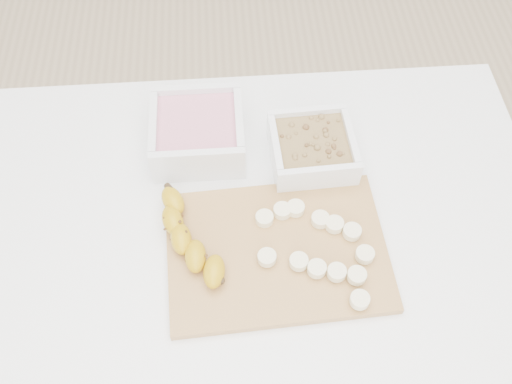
{
  "coord_description": "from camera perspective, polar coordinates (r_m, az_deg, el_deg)",
  "views": [
    {
      "loc": [
        -0.04,
        -0.48,
        1.58
      ],
      "look_at": [
        0.0,
        0.03,
        0.81
      ],
      "focal_mm": 40.0,
      "sensor_mm": 36.0,
      "label": 1
    }
  ],
  "objects": [
    {
      "name": "ground",
      "position": [
        1.65,
        0.08,
        -16.59
      ],
      "size": [
        3.5,
        3.5,
        0.0
      ],
      "primitive_type": "plane",
      "color": "#C6AD89",
      "rests_on": "ground"
    },
    {
      "name": "table",
      "position": [
        1.04,
        0.12,
        -6.11
      ],
      "size": [
        1.0,
        0.7,
        0.75
      ],
      "color": "white",
      "rests_on": "ground"
    },
    {
      "name": "bowl_yogurt",
      "position": [
        1.03,
        -5.85,
        6.02
      ],
      "size": [
        0.16,
        0.16,
        0.08
      ],
      "color": "white",
      "rests_on": "table"
    },
    {
      "name": "bowl_granola",
      "position": [
        1.01,
        5.63,
        4.26
      ],
      "size": [
        0.15,
        0.15,
        0.07
      ],
      "color": "white",
      "rests_on": "table"
    },
    {
      "name": "cutting_board",
      "position": [
        0.93,
        2.11,
        -5.93
      ],
      "size": [
        0.36,
        0.27,
        0.01
      ],
      "primitive_type": "cube",
      "rotation": [
        0.0,
        0.0,
        0.05
      ],
      "color": "#B38244",
      "rests_on": "table"
    },
    {
      "name": "banana",
      "position": [
        0.92,
        -6.59,
        -4.67
      ],
      "size": [
        0.1,
        0.2,
        0.03
      ],
      "primitive_type": null,
      "rotation": [
        0.0,
        0.0,
        0.25
      ],
      "color": "#BA8E0D",
      "rests_on": "cutting_board"
    },
    {
      "name": "banana_slices",
      "position": [
        0.92,
        6.29,
        -5.33
      ],
      "size": [
        0.18,
        0.2,
        0.02
      ],
      "color": "#FBF0BE",
      "rests_on": "cutting_board"
    }
  ]
}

